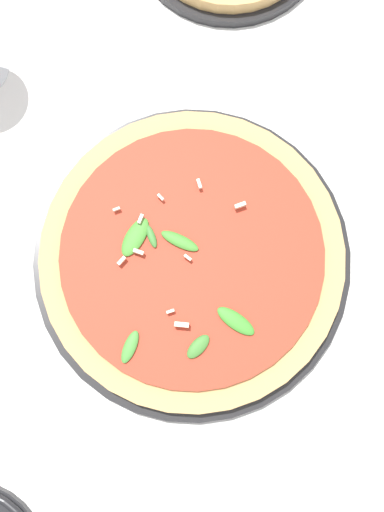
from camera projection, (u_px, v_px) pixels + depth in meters
ground_plane at (154, 244)px, 0.64m from camera, size 6.00×6.00×0.00m
pizza_arugula_main at (192, 258)px, 0.62m from camera, size 0.33×0.33×0.05m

